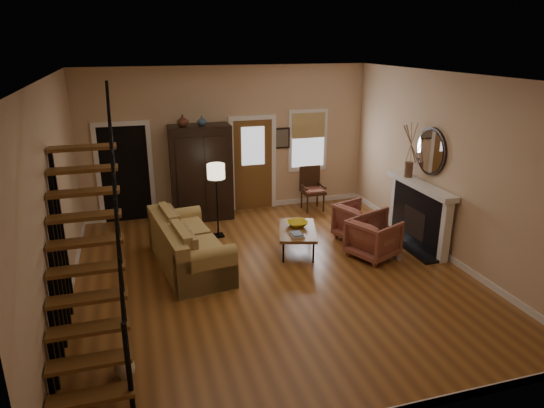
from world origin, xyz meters
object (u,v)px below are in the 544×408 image
object	(u,v)px
armchair_left	(373,238)
side_chair	(313,189)
sofa	(189,244)
floor_lamp	(217,201)
coffee_table	(297,240)
armchair_right	(360,222)
armoire	(201,173)

from	to	relation	value
armchair_left	side_chair	xyz separation A→B (m)	(-0.14, 2.74, 0.14)
side_chair	armchair_left	bearing A→B (deg)	-87.15
sofa	floor_lamp	distance (m)	1.46
coffee_table	armchair_right	xyz separation A→B (m)	(1.38, 0.18, 0.15)
armchair_left	coffee_table	bearing A→B (deg)	38.86
armoire	armchair_left	distance (m)	4.04
armchair_right	floor_lamp	bearing A→B (deg)	51.10
sofa	coffee_table	size ratio (longest dim) A/B	1.97
sofa	floor_lamp	bearing A→B (deg)	51.44
floor_lamp	side_chair	distance (m)	2.62
armoire	sofa	xyz separation A→B (m)	(-0.61, -2.38, -0.62)
armoire	floor_lamp	size ratio (longest dim) A/B	1.38
coffee_table	floor_lamp	size ratio (longest dim) A/B	0.76
coffee_table	side_chair	distance (m)	2.40
armchair_right	coffee_table	bearing A→B (deg)	78.22
armchair_left	armchair_right	bearing A→B (deg)	-33.18
coffee_table	floor_lamp	bearing A→B (deg)	138.91
armoire	side_chair	distance (m)	2.61
side_chair	sofa	bearing A→B (deg)	-145.30
sofa	side_chair	world-z (taller)	side_chair
floor_lamp	armchair_left	bearing A→B (deg)	-34.65
floor_lamp	side_chair	world-z (taller)	floor_lamp
armchair_left	side_chair	bearing A→B (deg)	-21.58
sofa	coffee_table	bearing A→B (deg)	-5.43
armoire	coffee_table	bearing A→B (deg)	-58.23
armoire	armchair_right	xyz separation A→B (m)	(2.81, -2.12, -0.68)
floor_lamp	armoire	bearing A→B (deg)	96.04
armoire	side_chair	bearing A→B (deg)	-4.48
armoire	coffee_table	size ratio (longest dim) A/B	1.81
floor_lamp	side_chair	bearing A→B (deg)	21.78
coffee_table	side_chair	bearing A→B (deg)	62.00
sofa	armchair_right	distance (m)	3.43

